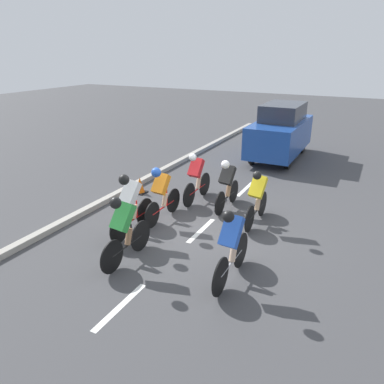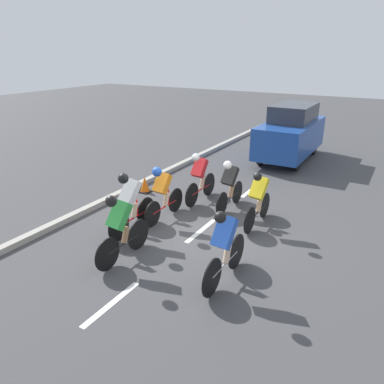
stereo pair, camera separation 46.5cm
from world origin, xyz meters
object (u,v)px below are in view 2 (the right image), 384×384
support_car (291,133)px  cyclist_white (130,201)px  cyclist_orange (163,191)px  cyclist_yellow (258,197)px  cyclist_red (200,176)px  cyclist_green (120,225)px  cyclist_black (230,184)px  traffic_cone (145,185)px  cyclist_blue (224,245)px

support_car → cyclist_white: bearing=80.6°
cyclist_orange → cyclist_white: cyclist_white is taller
cyclist_yellow → cyclist_red: size_ratio=1.00×
cyclist_green → cyclist_red: (0.17, -3.59, -0.04)m
cyclist_black → traffic_cone: cyclist_black is taller
cyclist_blue → cyclist_black: (1.33, -3.12, -0.03)m
cyclist_orange → support_car: size_ratio=0.41×
cyclist_blue → cyclist_yellow: (0.33, -2.58, -0.04)m
cyclist_blue → cyclist_green: bearing=8.9°
cyclist_orange → cyclist_yellow: cyclist_orange is taller
cyclist_yellow → cyclist_green: bearing=58.1°
cyclist_red → cyclist_white: bearing=80.3°
traffic_cone → cyclist_green: bearing=120.1°
cyclist_orange → traffic_cone: 2.20m
cyclist_black → cyclist_red: cyclist_red is taller
cyclist_white → traffic_cone: cyclist_white is taller
support_car → traffic_cone: 6.45m
cyclist_green → cyclist_white: 1.23m
cyclist_black → cyclist_white: size_ratio=0.97×
support_car → traffic_cone: support_car is taller
cyclist_yellow → cyclist_white: cyclist_white is taller
cyclist_blue → cyclist_yellow: bearing=-82.8°
cyclist_black → cyclist_green: cyclist_green is taller
cyclist_blue → cyclist_black: 3.40m
traffic_cone → cyclist_black: bearing=-179.7°
cyclist_orange → cyclist_white: (0.22, 0.99, 0.04)m
cyclist_white → support_car: (-1.35, -8.15, 0.23)m
cyclist_red → support_car: size_ratio=0.42×
cyclist_green → cyclist_yellow: size_ratio=0.98×
cyclist_green → traffic_cone: (2.00, -3.44, -0.57)m
cyclist_blue → traffic_cone: bearing=-36.9°
cyclist_orange → support_car: 7.26m
cyclist_blue → cyclist_green: cyclist_blue is taller
cyclist_red → cyclist_green: bearing=92.7°
cyclist_red → support_car: (-0.92, -5.63, 0.30)m
cyclist_black → traffic_cone: (2.81, 0.02, -0.53)m
cyclist_yellow → support_car: support_car is taller
cyclist_black → cyclist_yellow: bearing=151.4°
cyclist_blue → cyclist_yellow: size_ratio=1.04×
cyclist_green → support_car: (-0.74, -9.22, 0.26)m
cyclist_green → traffic_cone: cyclist_green is taller
cyclist_yellow → cyclist_white: 3.04m
cyclist_yellow → cyclist_white: (2.42, 1.85, 0.07)m
cyclist_orange → cyclist_red: size_ratio=1.00×
cyclist_orange → cyclist_blue: cyclist_blue is taller
cyclist_red → cyclist_white: cyclist_white is taller
cyclist_yellow → cyclist_black: bearing=-28.6°
cyclist_green → cyclist_orange: bearing=-79.4°
cyclist_black → cyclist_green: bearing=76.8°
cyclist_orange → cyclist_yellow: (-2.20, -0.86, -0.03)m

